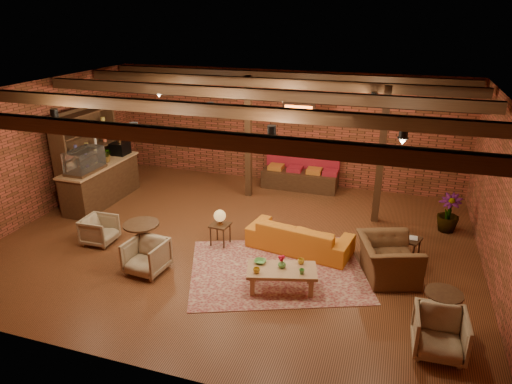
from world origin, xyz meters
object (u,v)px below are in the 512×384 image
(armchair_right, at_px, (389,253))
(side_table_book, at_px, (409,240))
(armchair_b, at_px, (146,255))
(armchair_far, at_px, (440,331))
(round_table_left, at_px, (142,234))
(coffee_table, at_px, (281,271))
(plant_tall, at_px, (455,176))
(side_table_lamp, at_px, (220,218))
(armchair_a, at_px, (99,229))
(sofa, at_px, (300,236))
(round_table_right, at_px, (442,305))

(armchair_right, height_order, side_table_book, armchair_right)
(armchair_b, bearing_deg, armchair_far, -1.78)
(round_table_left, distance_m, side_table_book, 5.37)
(coffee_table, height_order, round_table_left, round_table_left)
(armchair_far, relative_size, plant_tall, 0.28)
(round_table_left, height_order, side_table_book, round_table_left)
(side_table_lamp, height_order, armchair_b, side_table_lamp)
(armchair_a, height_order, side_table_book, armchair_a)
(armchair_a, relative_size, armchair_b, 0.91)
(coffee_table, bearing_deg, armchair_b, -175.31)
(armchair_b, bearing_deg, round_table_left, 132.54)
(armchair_far, bearing_deg, side_table_lamp, 151.13)
(armchair_b, bearing_deg, coffee_table, 10.16)
(side_table_lamp, height_order, side_table_book, side_table_lamp)
(sofa, xyz_separation_m, round_table_left, (-2.97, -1.26, 0.19))
(coffee_table, xyz_separation_m, armchair_far, (2.62, -0.88, -0.00))
(coffee_table, bearing_deg, side_table_lamp, 143.41)
(armchair_a, xyz_separation_m, armchair_right, (5.98, 0.51, 0.18))
(plant_tall, bearing_deg, side_table_lamp, -154.79)
(round_table_left, relative_size, armchair_right, 0.64)
(coffee_table, height_order, armchair_a, coffee_table)
(sofa, relative_size, armchair_b, 2.98)
(armchair_b, bearing_deg, round_table_right, 4.50)
(side_table_lamp, distance_m, armchair_right, 3.48)
(side_table_book, xyz_separation_m, round_table_right, (0.51, -2.15, 0.02))
(armchair_right, bearing_deg, round_table_left, 80.12)
(coffee_table, height_order, armchair_far, armchair_far)
(side_table_lamp, height_order, round_table_left, side_table_lamp)
(armchair_a, bearing_deg, round_table_right, -98.58)
(side_table_lamp, xyz_separation_m, side_table_book, (3.84, 0.60, -0.18))
(sofa, distance_m, round_table_left, 3.23)
(coffee_table, bearing_deg, plant_tall, 49.03)
(round_table_left, distance_m, armchair_a, 1.25)
(sofa, bearing_deg, armchair_a, 22.95)
(round_table_right, bearing_deg, side_table_lamp, 160.40)
(side_table_book, height_order, armchair_far, armchair_far)
(coffee_table, relative_size, armchair_b, 1.87)
(round_table_left, xyz_separation_m, round_table_right, (5.65, -0.57, -0.06))
(plant_tall, bearing_deg, sofa, -147.43)
(armchair_right, height_order, plant_tall, plant_tall)
(sofa, xyz_separation_m, armchair_b, (-2.60, -1.74, 0.05))
(armchair_a, relative_size, side_table_book, 1.24)
(round_table_left, xyz_separation_m, armchair_right, (4.77, 0.75, 0.00))
(side_table_lamp, bearing_deg, sofa, 9.61)
(armchair_b, bearing_deg, plant_tall, 38.64)
(sofa, distance_m, side_table_lamp, 1.72)
(side_table_book, bearing_deg, sofa, -171.65)
(armchair_right, bearing_deg, armchair_a, 76.03)
(coffee_table, bearing_deg, armchair_a, 173.01)
(side_table_lamp, relative_size, round_table_left, 1.08)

